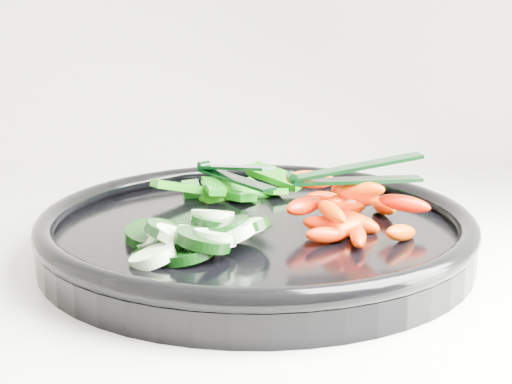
{
  "coord_description": "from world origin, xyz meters",
  "views": [
    {
      "loc": [
        -0.63,
        1.07,
        1.14
      ],
      "look_at": [
        -0.64,
        1.66,
        0.99
      ],
      "focal_mm": 50.0,
      "sensor_mm": 36.0,
      "label": 1
    }
  ],
  "objects": [
    {
      "name": "veggie_tray",
      "position": [
        -0.64,
        1.66,
        0.95
      ],
      "size": [
        0.44,
        0.44,
        0.04
      ],
      "color": "black",
      "rests_on": "counter"
    },
    {
      "name": "pepper_pile",
      "position": [
        -0.66,
        1.76,
        0.96
      ],
      "size": [
        0.15,
        0.1,
        0.03
      ],
      "color": "#09610F",
      "rests_on": "veggie_tray"
    },
    {
      "name": "tong_carrot",
      "position": [
        -0.56,
        1.64,
        1.0
      ],
      "size": [
        0.11,
        0.03,
        0.02
      ],
      "color": "black",
      "rests_on": "carrot_pile"
    },
    {
      "name": "tong_pepper",
      "position": [
        -0.66,
        1.75,
        0.98
      ],
      "size": [
        0.08,
        0.1,
        0.02
      ],
      "color": "black",
      "rests_on": "pepper_pile"
    },
    {
      "name": "cucumber_pile",
      "position": [
        -0.69,
        1.6,
        0.96
      ],
      "size": [
        0.13,
        0.12,
        0.04
      ],
      "color": "black",
      "rests_on": "veggie_tray"
    },
    {
      "name": "carrot_pile",
      "position": [
        -0.56,
        1.65,
        0.97
      ],
      "size": [
        0.13,
        0.13,
        0.05
      ],
      "color": "#E82C00",
      "rests_on": "veggie_tray"
    }
  ]
}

